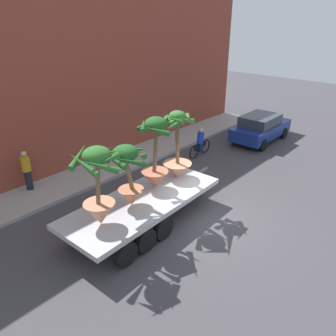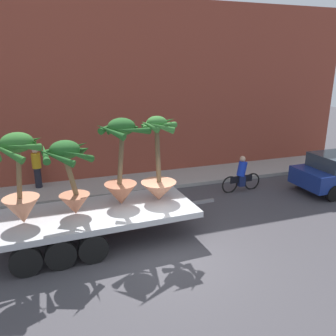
# 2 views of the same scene
# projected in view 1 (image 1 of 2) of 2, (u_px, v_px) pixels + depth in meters

# --- Properties ---
(ground_plane) EXTENTS (60.00, 60.00, 0.00)m
(ground_plane) POSITION_uv_depth(u_px,v_px,m) (209.00, 217.00, 12.25)
(ground_plane) COLOR #423F44
(sidewalk) EXTENTS (24.00, 2.20, 0.15)m
(sidewalk) POSITION_uv_depth(u_px,v_px,m) (105.00, 168.00, 15.92)
(sidewalk) COLOR #A39E99
(sidewalk) RESTS_ON ground
(building_facade) EXTENTS (24.00, 1.20, 7.82)m
(building_facade) POSITION_uv_depth(u_px,v_px,m) (76.00, 83.00, 15.33)
(building_facade) COLOR brown
(building_facade) RESTS_ON ground
(flatbed_trailer) EXTENTS (7.06, 2.63, 0.98)m
(flatbed_trailer) POSITION_uv_depth(u_px,v_px,m) (138.00, 207.00, 11.42)
(flatbed_trailer) COLOR #B7BABF
(flatbed_trailer) RESTS_ON ground
(potted_palm_rear) EXTENTS (1.60, 1.55, 2.67)m
(potted_palm_rear) POSITION_uv_depth(u_px,v_px,m) (156.00, 156.00, 11.77)
(potted_palm_rear) COLOR #B26647
(potted_palm_rear) RESTS_ON flatbed_trailer
(potted_palm_middle) EXTENTS (1.22, 1.33, 2.68)m
(potted_palm_middle) POSITION_uv_depth(u_px,v_px,m) (178.00, 154.00, 12.63)
(potted_palm_middle) COLOR tan
(potted_palm_middle) RESTS_ON flatbed_trailer
(potted_palm_front) EXTENTS (1.50, 1.67, 2.50)m
(potted_palm_front) POSITION_uv_depth(u_px,v_px,m) (98.00, 188.00, 9.67)
(potted_palm_front) COLOR tan
(potted_palm_front) RESTS_ON flatbed_trailer
(potted_palm_extra) EXTENTS (1.54, 1.58, 2.18)m
(potted_palm_extra) POSITION_uv_depth(u_px,v_px,m) (128.00, 173.00, 10.62)
(potted_palm_extra) COLOR #C17251
(potted_palm_extra) RESTS_ON flatbed_trailer
(cyclist) EXTENTS (1.84, 0.36, 1.54)m
(cyclist) POSITION_uv_depth(u_px,v_px,m) (200.00, 143.00, 17.35)
(cyclist) COLOR black
(cyclist) RESTS_ON ground
(parked_car) EXTENTS (4.21, 1.98, 1.58)m
(parked_car) POSITION_uv_depth(u_px,v_px,m) (260.00, 127.00, 19.25)
(parked_car) COLOR navy
(parked_car) RESTS_ON ground
(pedestrian_near_gate) EXTENTS (0.36, 0.36, 1.71)m
(pedestrian_near_gate) POSITION_uv_depth(u_px,v_px,m) (27.00, 170.00, 13.53)
(pedestrian_near_gate) COLOR black
(pedestrian_near_gate) RESTS_ON sidewalk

